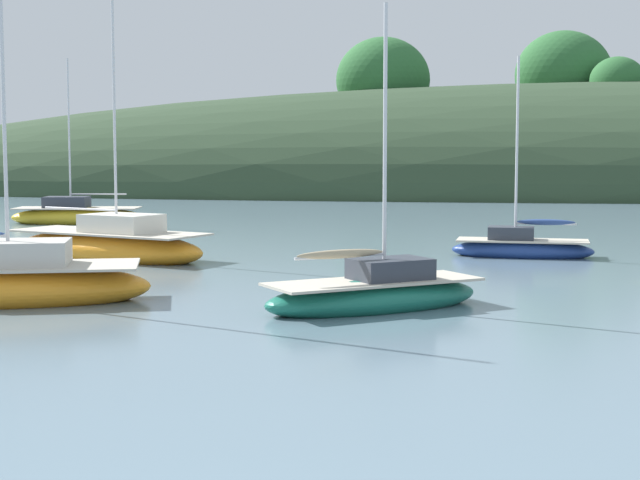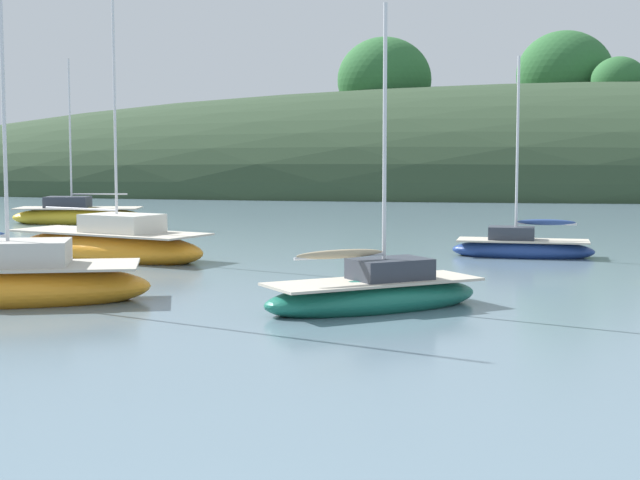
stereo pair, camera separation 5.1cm
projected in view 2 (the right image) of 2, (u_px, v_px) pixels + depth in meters
name	position (u px, v px, depth m)	size (l,w,h in m)	color
sailboat_blue_center	(78.00, 215.00, 47.86)	(6.68, 2.80, 8.23)	gold
sailboat_black_sloop	(522.00, 247.00, 33.04)	(4.91, 2.22, 6.89)	navy
sailboat_red_portside	(375.00, 294.00, 22.24)	(5.55, 4.48, 7.08)	#196B56
sailboat_orange_cutter	(110.00, 245.00, 32.44)	(7.95, 5.48, 10.14)	orange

